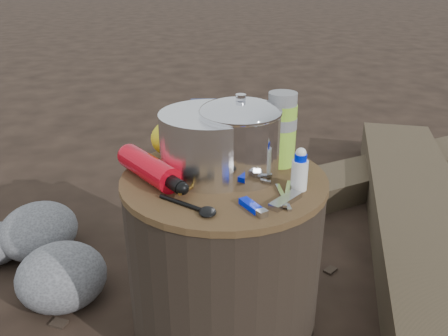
{
  "coord_description": "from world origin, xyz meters",
  "views": [
    {
      "loc": [
        -0.09,
        -1.01,
        0.93
      ],
      "look_at": [
        0.0,
        0.0,
        0.48
      ],
      "focal_mm": 37.18,
      "sensor_mm": 36.0,
      "label": 1
    }
  ],
  "objects": [
    {
      "name": "ground",
      "position": [
        0.0,
        0.0,
        0.0
      ],
      "size": [
        60.0,
        60.0,
        0.0
      ],
      "primitive_type": "plane",
      "color": "black",
      "rests_on": "ground"
    },
    {
      "name": "stump",
      "position": [
        0.0,
        0.0,
        0.23
      ],
      "size": [
        0.49,
        0.49,
        0.46
      ],
      "primitive_type": "cylinder",
      "color": "black",
      "rests_on": "ground"
    },
    {
      "name": "log_main",
      "position": [
        0.72,
        0.31,
        0.08
      ],
      "size": [
        0.89,
        1.9,
        0.16
      ],
      "primitive_type": "cube",
      "rotation": [
        0.0,
        0.0,
        -0.31
      ],
      "color": "#423626",
      "rests_on": "ground"
    },
    {
      "name": "log_small",
      "position": [
        0.77,
        0.83,
        0.05
      ],
      "size": [
        1.23,
        0.68,
        0.1
      ],
      "primitive_type": "cube",
      "rotation": [
        0.0,
        0.0,
        -1.18
      ],
      "color": "#423626",
      "rests_on": "ground"
    },
    {
      "name": "foil_windscreen",
      "position": [
        -0.03,
        0.03,
        0.53
      ],
      "size": [
        0.25,
        0.25,
        0.15
      ],
      "primitive_type": "cylinder",
      "color": "silver",
      "rests_on": "stump"
    },
    {
      "name": "camping_pot",
      "position": [
        0.04,
        0.01,
        0.55
      ],
      "size": [
        0.19,
        0.19,
        0.19
      ],
      "primitive_type": "cylinder",
      "color": "silver",
      "rests_on": "stump"
    },
    {
      "name": "fuel_bottle",
      "position": [
        -0.18,
        -0.0,
        0.49
      ],
      "size": [
        0.19,
        0.24,
        0.06
      ],
      "primitive_type": null,
      "rotation": [
        0.0,
        0.0,
        0.59
      ],
      "color": "red",
      "rests_on": "stump"
    },
    {
      "name": "thermos",
      "position": [
        0.15,
        0.07,
        0.55
      ],
      "size": [
        0.07,
        0.07,
        0.19
      ],
      "primitive_type": "cylinder",
      "color": "#96D436",
      "rests_on": "stump"
    },
    {
      "name": "travel_mug",
      "position": [
        0.13,
        0.17,
        0.51
      ],
      "size": [
        0.08,
        0.08,
        0.11
      ],
      "primitive_type": "cylinder",
      "color": "black",
      "rests_on": "stump"
    },
    {
      "name": "stuff_sack",
      "position": [
        -0.1,
        0.13,
        0.51
      ],
      "size": [
        0.16,
        0.13,
        0.11
      ],
      "primitive_type": "ellipsoid",
      "color": "yellow",
      "rests_on": "stump"
    },
    {
      "name": "food_pouch",
      "position": [
        -0.02,
        0.19,
        0.53
      ],
      "size": [
        0.11,
        0.03,
        0.14
      ],
      "primitive_type": "cube",
      "rotation": [
        0.0,
        0.0,
        -0.06
      ],
      "color": "navy",
      "rests_on": "stump"
    },
    {
      "name": "lighter",
      "position": [
        0.04,
        -0.16,
        0.46
      ],
      "size": [
        0.05,
        0.08,
        0.01
      ],
      "primitive_type": "cube",
      "rotation": [
        0.0,
        0.0,
        0.46
      ],
      "color": "#0017DB",
      "rests_on": "stump"
    },
    {
      "name": "multitool",
      "position": [
        0.12,
        -0.15,
        0.46
      ],
      "size": [
        0.09,
        0.08,
        0.01
      ],
      "primitive_type": "cube",
      "rotation": [
        0.0,
        0.0,
        -0.8
      ],
      "color": "#B0B0B6",
      "rests_on": "stump"
    },
    {
      "name": "pot_grabber",
      "position": [
        0.12,
        -0.12,
        0.46
      ],
      "size": [
        0.05,
        0.13,
        0.01
      ],
      "primitive_type": null,
      "rotation": [
        0.0,
        0.0,
        -0.14
      ],
      "color": "#B0B0B6",
      "rests_on": "stump"
    },
    {
      "name": "spork",
      "position": [
        -0.1,
        -0.14,
        0.46
      ],
      "size": [
        0.13,
        0.11,
        0.01
      ],
      "primitive_type": null,
      "rotation": [
        0.0,
        0.0,
        0.88
      ],
      "color": "black",
      "rests_on": "stump"
    },
    {
      "name": "squeeze_bottle",
      "position": [
        0.16,
        -0.08,
        0.5
      ],
      "size": [
        0.04,
        0.04,
        0.09
      ],
      "primitive_type": "cylinder",
      "color": "white",
      "rests_on": "stump"
    }
  ]
}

